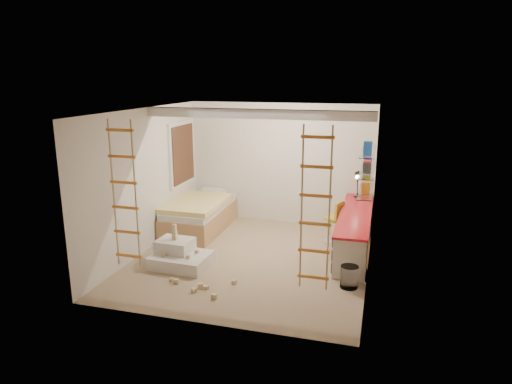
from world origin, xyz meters
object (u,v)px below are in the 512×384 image
(bed, at_px, (200,215))
(play_platform, at_px, (179,256))
(swivel_chair, at_px, (336,227))
(desk, at_px, (355,230))

(bed, relative_size, play_platform, 2.03)
(bed, height_order, play_platform, bed)
(bed, height_order, swivel_chair, swivel_chair)
(desk, distance_m, bed, 3.22)
(swivel_chair, height_order, play_platform, swivel_chair)
(desk, height_order, swivel_chair, swivel_chair)
(swivel_chair, distance_m, play_platform, 3.06)
(bed, relative_size, swivel_chair, 2.40)
(bed, bearing_deg, swivel_chair, 0.32)
(desk, distance_m, swivel_chair, 0.54)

